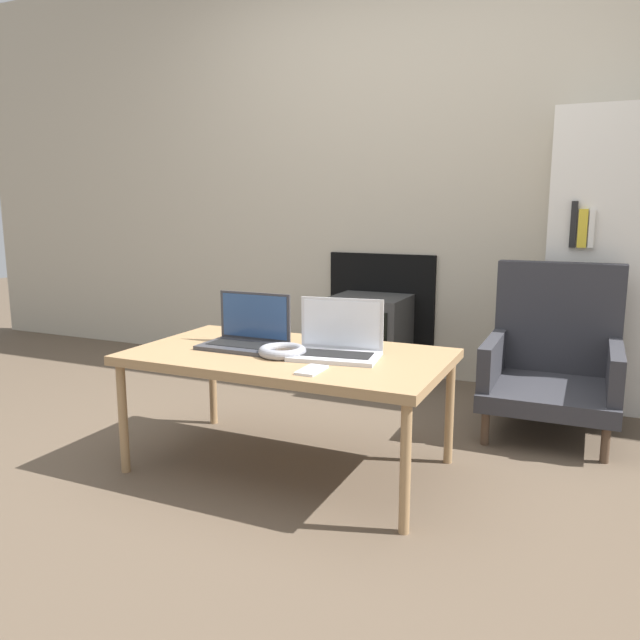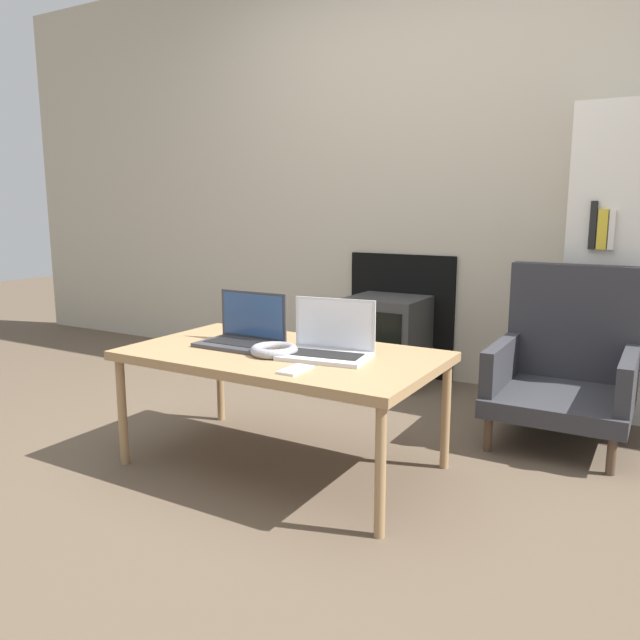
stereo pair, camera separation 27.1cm
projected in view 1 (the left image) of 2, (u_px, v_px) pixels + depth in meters
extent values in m
plane|color=brown|center=(273.00, 480.00, 2.42)|extent=(14.00, 14.00, 0.00)
cube|color=#B7AD99|center=(409.00, 164.00, 3.75)|extent=(7.00, 0.06, 2.60)
cube|color=black|center=(381.00, 314.00, 3.94)|extent=(0.68, 0.03, 0.76)
cube|color=#9E7A51|center=(289.00, 357.00, 2.46)|extent=(1.23, 0.70, 0.04)
cylinder|color=#9E7A51|center=(123.00, 419.00, 2.46)|extent=(0.04, 0.04, 0.44)
cylinder|color=#9E7A51|center=(405.00, 469.00, 1.99)|extent=(0.04, 0.04, 0.44)
cylinder|color=#9E7A51|center=(213.00, 379.00, 3.02)|extent=(0.04, 0.04, 0.44)
cylinder|color=#9E7A51|center=(450.00, 411.00, 2.55)|extent=(0.04, 0.04, 0.44)
cube|color=#38383D|center=(242.00, 346.00, 2.53)|extent=(0.33, 0.22, 0.02)
cube|color=black|center=(242.00, 344.00, 2.53)|extent=(0.28, 0.12, 0.00)
cube|color=#38383D|center=(255.00, 316.00, 2.60)|extent=(0.33, 0.01, 0.20)
cube|color=#2D4C7F|center=(254.00, 316.00, 2.60)|extent=(0.30, 0.00, 0.18)
cube|color=silver|center=(335.00, 356.00, 2.36)|extent=(0.36, 0.26, 0.02)
cube|color=black|center=(335.00, 354.00, 2.36)|extent=(0.29, 0.16, 0.00)
cube|color=silver|center=(342.00, 323.00, 2.44)|extent=(0.33, 0.06, 0.20)
cube|color=white|center=(341.00, 324.00, 2.44)|extent=(0.30, 0.05, 0.18)
torus|color=gray|center=(282.00, 351.00, 2.40)|extent=(0.19, 0.19, 0.04)
cube|color=silver|center=(312.00, 370.00, 2.17)|extent=(0.07, 0.14, 0.01)
cube|color=#383838|center=(369.00, 339.00, 3.77)|extent=(0.44, 0.41, 0.52)
cube|color=black|center=(357.00, 346.00, 3.58)|extent=(0.36, 0.01, 0.40)
cube|color=#2D2D33|center=(550.00, 393.00, 2.89)|extent=(0.60, 0.64, 0.08)
cube|color=#2D2D33|center=(558.00, 317.00, 3.08)|extent=(0.59, 0.11, 0.54)
cube|color=#2D2D33|center=(493.00, 358.00, 2.97)|extent=(0.07, 0.57, 0.20)
cube|color=#2D2D33|center=(615.00, 369.00, 2.76)|extent=(0.07, 0.57, 0.20)
cylinder|color=#4C3828|center=(485.00, 428.00, 2.77)|extent=(0.04, 0.04, 0.16)
cylinder|color=#4C3828|center=(605.00, 445.00, 2.57)|extent=(0.04, 0.04, 0.16)
cylinder|color=#4C3828|center=(503.00, 395.00, 3.25)|extent=(0.04, 0.04, 0.16)
cylinder|color=#4C3828|center=(606.00, 407.00, 3.05)|extent=(0.04, 0.04, 0.16)
cube|color=silver|center=(638.00, 262.00, 3.15)|extent=(0.86, 0.30, 1.54)
cube|color=black|center=(574.00, 224.00, 3.09)|extent=(0.03, 0.02, 0.23)
cube|color=gold|center=(583.00, 228.00, 3.08)|extent=(0.04, 0.02, 0.19)
cube|color=silver|center=(592.00, 229.00, 3.06)|extent=(0.03, 0.02, 0.19)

